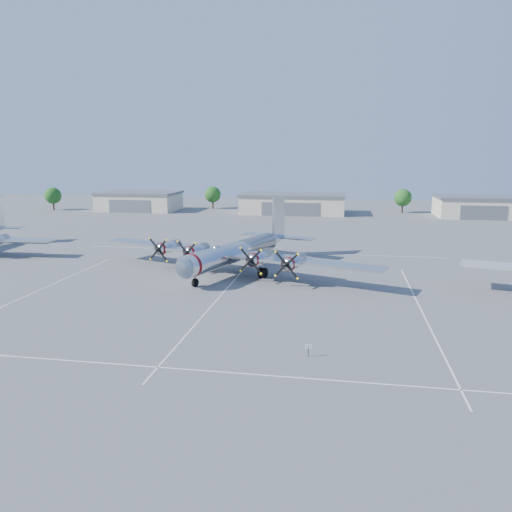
% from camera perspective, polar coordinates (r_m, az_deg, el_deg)
% --- Properties ---
extents(ground, '(260.00, 260.00, 0.00)m').
position_cam_1_polar(ground, '(59.61, -3.61, -4.04)').
color(ground, '#5D5D60').
rests_on(ground, ground).
extents(parking_lines, '(60.00, 50.08, 0.01)m').
position_cam_1_polar(parking_lines, '(57.97, -4.01, -4.49)').
color(parking_lines, silver).
rests_on(parking_lines, ground).
extents(hangar_west, '(22.60, 14.60, 5.40)m').
position_cam_1_polar(hangar_west, '(150.27, -13.19, 6.15)').
color(hangar_west, beige).
rests_on(hangar_west, ground).
extents(hangar_center, '(28.60, 14.60, 5.40)m').
position_cam_1_polar(hangar_center, '(139.08, 4.25, 6.01)').
color(hangar_center, beige).
rests_on(hangar_center, ground).
extents(hangar_east, '(20.60, 14.60, 5.40)m').
position_cam_1_polar(hangar_east, '(142.67, 23.89, 5.20)').
color(hangar_east, beige).
rests_on(hangar_east, ground).
extents(tree_far_west, '(4.80, 4.80, 6.64)m').
position_cam_1_polar(tree_far_west, '(158.17, -22.20, 6.41)').
color(tree_far_west, '#382619').
rests_on(tree_far_west, ground).
extents(tree_west, '(4.80, 4.80, 6.64)m').
position_cam_1_polar(tree_west, '(151.28, -4.97, 7.02)').
color(tree_west, '#382619').
rests_on(tree_west, ground).
extents(tree_east, '(4.80, 4.80, 6.64)m').
position_cam_1_polar(tree_east, '(145.25, 16.44, 6.41)').
color(tree_east, '#382619').
rests_on(tree_east, ground).
extents(main_bomber_b29, '(49.86, 41.76, 9.40)m').
position_cam_1_polar(main_bomber_b29, '(69.89, -2.09, -1.69)').
color(main_bomber_b29, silver).
rests_on(main_bomber_b29, ground).
extents(info_placard, '(0.55, 0.15, 1.05)m').
position_cam_1_polar(info_placard, '(40.85, 6.01, -10.42)').
color(info_placard, black).
rests_on(info_placard, ground).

